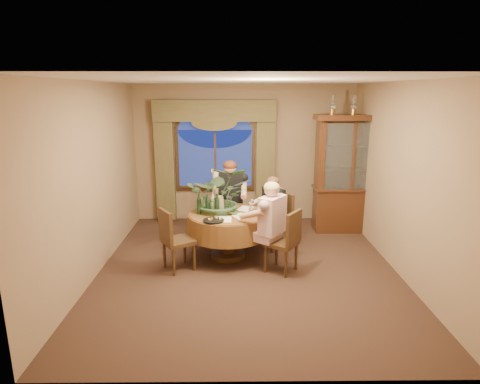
{
  "coord_description": "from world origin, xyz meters",
  "views": [
    {
      "loc": [
        -0.18,
        -5.72,
        2.65
      ],
      "look_at": [
        -0.11,
        0.45,
        1.1
      ],
      "focal_mm": 30.0,
      "sensor_mm": 36.0,
      "label": 1
    }
  ],
  "objects_px": {
    "oil_lamp_center": "(354,105)",
    "chair_back": "(230,213)",
    "person_pink": "(272,227)",
    "china_cabinet": "(349,174)",
    "oil_lamp_left": "(333,105)",
    "person_back": "(230,199)",
    "wine_bottle_0": "(217,204)",
    "wine_bottle_3": "(213,203)",
    "oil_lamp_right": "(375,105)",
    "olive_bowl": "(233,213)",
    "wine_bottle_2": "(199,204)",
    "dining_table": "(228,235)",
    "stoneware_vase": "(220,204)",
    "chair_front_left": "(179,239)",
    "wine_bottle_4": "(208,204)",
    "wine_bottle_1": "(201,202)",
    "chair_back_right": "(276,222)",
    "centerpiece_plant": "(220,172)",
    "chair_right": "(281,241)",
    "person_scarf": "(273,213)"
  },
  "relations": [
    {
      "from": "chair_right",
      "to": "chair_back_right",
      "type": "distance_m",
      "value": 0.93
    },
    {
      "from": "oil_lamp_center",
      "to": "chair_front_left",
      "type": "distance_m",
      "value": 4.0
    },
    {
      "from": "china_cabinet",
      "to": "person_scarf",
      "type": "height_order",
      "value": "china_cabinet"
    },
    {
      "from": "oil_lamp_right",
      "to": "wine_bottle_0",
      "type": "height_order",
      "value": "oil_lamp_right"
    },
    {
      "from": "olive_bowl",
      "to": "wine_bottle_0",
      "type": "height_order",
      "value": "wine_bottle_0"
    },
    {
      "from": "china_cabinet",
      "to": "person_scarf",
      "type": "bearing_deg",
      "value": -148.88
    },
    {
      "from": "dining_table",
      "to": "wine_bottle_2",
      "type": "distance_m",
      "value": 0.71
    },
    {
      "from": "olive_bowl",
      "to": "oil_lamp_left",
      "type": "bearing_deg",
      "value": 36.76
    },
    {
      "from": "china_cabinet",
      "to": "stoneware_vase",
      "type": "relative_size",
      "value": 8.64
    },
    {
      "from": "chair_back_right",
      "to": "centerpiece_plant",
      "type": "xyz_separation_m",
      "value": [
        -0.95,
        -0.23,
        0.91
      ]
    },
    {
      "from": "wine_bottle_3",
      "to": "wine_bottle_4",
      "type": "distance_m",
      "value": 0.12
    },
    {
      "from": "wine_bottle_0",
      "to": "wine_bottle_3",
      "type": "bearing_deg",
      "value": 139.55
    },
    {
      "from": "olive_bowl",
      "to": "chair_back",
      "type": "bearing_deg",
      "value": 92.93
    },
    {
      "from": "oil_lamp_center",
      "to": "wine_bottle_3",
      "type": "relative_size",
      "value": 1.03
    },
    {
      "from": "person_pink",
      "to": "wine_bottle_1",
      "type": "distance_m",
      "value": 1.27
    },
    {
      "from": "china_cabinet",
      "to": "centerpiece_plant",
      "type": "height_order",
      "value": "china_cabinet"
    },
    {
      "from": "oil_lamp_left",
      "to": "person_back",
      "type": "bearing_deg",
      "value": -168.27
    },
    {
      "from": "chair_back_right",
      "to": "chair_front_left",
      "type": "xyz_separation_m",
      "value": [
        -1.56,
        -0.84,
        0.0
      ]
    },
    {
      "from": "person_pink",
      "to": "person_back",
      "type": "relative_size",
      "value": 0.95
    },
    {
      "from": "dining_table",
      "to": "wine_bottle_3",
      "type": "distance_m",
      "value": 0.59
    },
    {
      "from": "dining_table",
      "to": "chair_back_right",
      "type": "distance_m",
      "value": 0.91
    },
    {
      "from": "chair_back",
      "to": "person_back",
      "type": "distance_m",
      "value": 0.25
    },
    {
      "from": "chair_back_right",
      "to": "wine_bottle_3",
      "type": "height_order",
      "value": "wine_bottle_3"
    },
    {
      "from": "chair_front_left",
      "to": "person_scarf",
      "type": "distance_m",
      "value": 1.73
    },
    {
      "from": "dining_table",
      "to": "chair_right",
      "type": "xyz_separation_m",
      "value": [
        0.81,
        -0.55,
        0.1
      ]
    },
    {
      "from": "chair_right",
      "to": "dining_table",
      "type": "bearing_deg",
      "value": 90.0
    },
    {
      "from": "oil_lamp_right",
      "to": "chair_back_right",
      "type": "distance_m",
      "value": 2.83
    },
    {
      "from": "oil_lamp_left",
      "to": "wine_bottle_0",
      "type": "height_order",
      "value": "oil_lamp_left"
    },
    {
      "from": "wine_bottle_2",
      "to": "centerpiece_plant",
      "type": "bearing_deg",
      "value": 30.85
    },
    {
      "from": "oil_lamp_left",
      "to": "wine_bottle_2",
      "type": "height_order",
      "value": "oil_lamp_left"
    },
    {
      "from": "oil_lamp_center",
      "to": "chair_back",
      "type": "distance_m",
      "value": 3.0
    },
    {
      "from": "chair_back",
      "to": "wine_bottle_3",
      "type": "xyz_separation_m",
      "value": [
        -0.27,
        -0.84,
        0.44
      ]
    },
    {
      "from": "stoneware_vase",
      "to": "wine_bottle_0",
      "type": "distance_m",
      "value": 0.13
    },
    {
      "from": "stoneware_vase",
      "to": "person_back",
      "type": "bearing_deg",
      "value": 79.38
    },
    {
      "from": "china_cabinet",
      "to": "oil_lamp_left",
      "type": "xyz_separation_m",
      "value": [
        -0.39,
        0.0,
        1.29
      ]
    },
    {
      "from": "dining_table",
      "to": "wine_bottle_3",
      "type": "relative_size",
      "value": 4.1
    },
    {
      "from": "oil_lamp_center",
      "to": "oil_lamp_right",
      "type": "distance_m",
      "value": 0.39
    },
    {
      "from": "chair_back",
      "to": "oil_lamp_center",
      "type": "bearing_deg",
      "value": -167.03
    },
    {
      "from": "chair_right",
      "to": "wine_bottle_2",
      "type": "xyz_separation_m",
      "value": [
        -1.26,
        0.51,
        0.44
      ]
    },
    {
      "from": "chair_back",
      "to": "wine_bottle_0",
      "type": "distance_m",
      "value": 1.02
    },
    {
      "from": "stoneware_vase",
      "to": "olive_bowl",
      "type": "height_order",
      "value": "stoneware_vase"
    },
    {
      "from": "dining_table",
      "to": "wine_bottle_0",
      "type": "distance_m",
      "value": 0.57
    },
    {
      "from": "oil_lamp_left",
      "to": "person_pink",
      "type": "distance_m",
      "value": 2.78
    },
    {
      "from": "wine_bottle_0",
      "to": "wine_bottle_2",
      "type": "height_order",
      "value": "same"
    },
    {
      "from": "wine_bottle_0",
      "to": "wine_bottle_1",
      "type": "relative_size",
      "value": 1.0
    },
    {
      "from": "centerpiece_plant",
      "to": "oil_lamp_right",
      "type": "bearing_deg",
      "value": 22.25
    },
    {
      "from": "stoneware_vase",
      "to": "wine_bottle_1",
      "type": "relative_size",
      "value": 0.79
    },
    {
      "from": "person_back",
      "to": "wine_bottle_0",
      "type": "bearing_deg",
      "value": 80.21
    },
    {
      "from": "oil_lamp_center",
      "to": "person_pink",
      "type": "bearing_deg",
      "value": -132.03
    },
    {
      "from": "wine_bottle_4",
      "to": "oil_lamp_right",
      "type": "bearing_deg",
      "value": 24.3
    }
  ]
}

